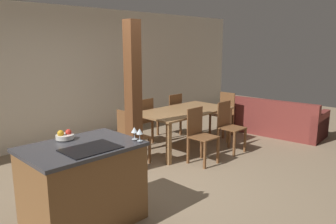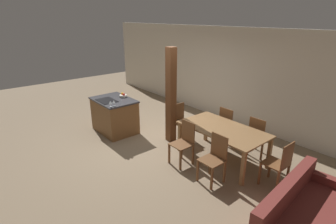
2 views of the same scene
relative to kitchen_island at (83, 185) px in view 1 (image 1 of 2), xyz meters
The scene contains 15 objects.
ground_plane 1.25m from the kitchen_island, 10.79° to the left, with size 16.00×16.00×0.00m, color #847056.
wall_back 3.38m from the kitchen_island, 69.45° to the left, with size 11.20×0.08×2.70m.
kitchen_island is the anchor object (origin of this frame).
fruit_bowl 0.59m from the kitchen_island, 93.97° to the left, with size 0.20×0.20×0.11m.
wine_glass_near 0.85m from the kitchen_island, 34.31° to the right, with size 0.08×0.08×0.14m.
wine_glass_middle 0.82m from the kitchen_island, 27.00° to the right, with size 0.08×0.08×0.14m.
dining_table 3.01m from the kitchen_island, 20.40° to the left, with size 1.86×1.02×0.74m.
dining_chair_near_left 2.42m from the kitchen_island, ahead, with size 0.40×0.40×0.92m.
dining_chair_near_right 3.24m from the kitchen_island, ahead, with size 0.40×0.40×0.92m.
dining_chair_far_left 2.99m from the kitchen_island, 36.65° to the left, with size 0.40×0.40×0.92m.
dining_chair_far_right 3.69m from the kitchen_island, 28.88° to the left, with size 0.40×0.40×0.92m.
dining_chair_head_end 1.84m from the kitchen_island, 34.69° to the left, with size 0.40×0.40×0.92m.
dining_chair_foot_end 4.24m from the kitchen_island, 14.27° to the left, with size 0.40×0.40×0.92m.
couch 5.01m from the kitchen_island, ahead, with size 1.07×1.98×0.80m.
timber_post 1.75m from the kitchen_island, 30.18° to the left, with size 0.19×0.19×2.32m.
Camera 1 is at (-2.86, -3.24, 1.97)m, focal length 35.00 mm.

